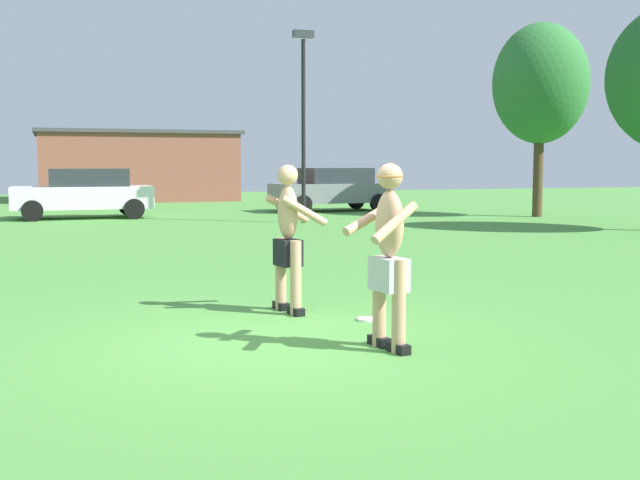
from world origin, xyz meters
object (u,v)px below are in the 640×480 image
at_px(frisbee, 368,319).
at_px(tree_left_field, 540,84).
at_px(car_gray_near_post, 332,189).
at_px(car_white_mid_lot, 84,192).
at_px(player_near, 289,235).
at_px(player_in_gray, 389,247).
at_px(lamp_post, 303,105).

relative_size(frisbee, tree_left_field, 0.04).
bearing_deg(tree_left_field, car_gray_near_post, 136.44).
distance_m(car_gray_near_post, car_white_mid_lot, 8.83).
relative_size(frisbee, car_white_mid_lot, 0.06).
bearing_deg(player_near, player_in_gray, -80.47).
distance_m(frisbee, tree_left_field, 18.82).
relative_size(player_near, lamp_post, 0.31).
bearing_deg(car_gray_near_post, player_in_gray, -108.48).
relative_size(car_gray_near_post, lamp_post, 0.80).
distance_m(frisbee, lamp_post, 14.88).
height_order(player_near, frisbee, player_near).
bearing_deg(lamp_post, car_white_mid_lot, 146.01).
bearing_deg(player_near, car_gray_near_post, 68.64).
height_order(player_near, car_white_mid_lot, player_near).
bearing_deg(frisbee, player_in_gray, -104.84).
height_order(player_near, tree_left_field, tree_left_field).
bearing_deg(player_in_gray, tree_left_field, 51.62).
height_order(player_near, car_gray_near_post, player_near).
xyz_separation_m(lamp_post, tree_left_field, (8.07, 0.03, 0.88)).
height_order(player_near, lamp_post, lamp_post).
xyz_separation_m(player_in_gray, lamp_post, (4.08, 15.32, 2.45)).
distance_m(car_white_mid_lot, lamp_post, 7.72).
xyz_separation_m(player_near, tree_left_field, (12.50, 13.27, 3.39)).
bearing_deg(lamp_post, tree_left_field, 0.18).
bearing_deg(frisbee, lamp_post, 75.06).
xyz_separation_m(frisbee, lamp_post, (3.73, 14.00, 3.41)).
height_order(car_gray_near_post, tree_left_field, tree_left_field).
xyz_separation_m(frisbee, car_gray_near_post, (6.47, 19.09, 0.81)).
relative_size(player_in_gray, car_white_mid_lot, 0.41).
distance_m(car_gray_near_post, tree_left_field, 8.14).
height_order(frisbee, lamp_post, lamp_post).
distance_m(car_white_mid_lot, tree_left_field, 15.08).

